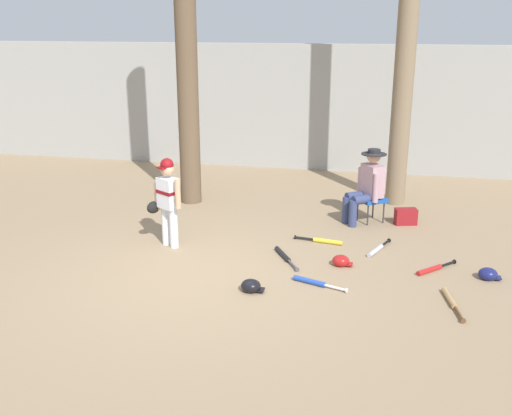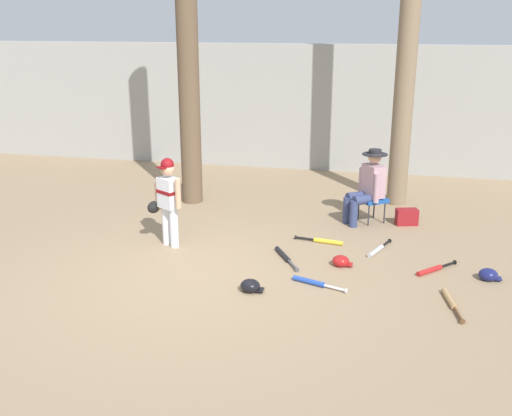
{
  "view_description": "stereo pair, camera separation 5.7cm",
  "coord_description": "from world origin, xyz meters",
  "px_view_note": "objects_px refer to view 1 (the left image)",
  "views": [
    {
      "loc": [
        2.22,
        -6.58,
        3.16
      ],
      "look_at": [
        0.65,
        0.79,
        0.75
      ],
      "focal_mm": 41.64,
      "sensor_mm": 36.0,
      "label": 1
    },
    {
      "loc": [
        2.28,
        -6.57,
        3.16
      ],
      "look_at": [
        0.65,
        0.79,
        0.75
      ],
      "focal_mm": 41.64,
      "sensor_mm": 36.0,
      "label": 2
    }
  ],
  "objects_px": {
    "tree_near_player": "(187,62)",
    "bat_wood_tan": "(451,301)",
    "batting_helmet_red": "(341,261)",
    "bat_black_composite": "(284,256)",
    "bat_red_barrel": "(432,269)",
    "batting_helmet_black": "(251,286)",
    "tree_behind_spectator": "(406,53)",
    "folding_stool": "(371,200)",
    "bat_yellow_trainer": "(324,241)",
    "batting_helmet_navy": "(488,274)",
    "bat_aluminum_silver": "(377,249)",
    "young_ballplayer": "(167,197)",
    "handbag_beside_stool": "(406,216)",
    "seated_spectator": "(367,184)",
    "bat_blue_youth": "(314,282)"
  },
  "relations": [
    {
      "from": "batting_helmet_navy",
      "to": "bat_aluminum_silver",
      "type": "bearing_deg",
      "value": 154.71
    },
    {
      "from": "tree_near_player",
      "to": "batting_helmet_red",
      "type": "relative_size",
      "value": 19.94
    },
    {
      "from": "bat_aluminum_silver",
      "to": "young_ballplayer",
      "type": "bearing_deg",
      "value": -172.51
    },
    {
      "from": "tree_near_player",
      "to": "bat_blue_youth",
      "type": "relative_size",
      "value": 7.77
    },
    {
      "from": "bat_wood_tan",
      "to": "batting_helmet_red",
      "type": "distance_m",
      "value": 1.58
    },
    {
      "from": "batting_helmet_navy",
      "to": "tree_near_player",
      "type": "bearing_deg",
      "value": 152.71
    },
    {
      "from": "bat_aluminum_silver",
      "to": "folding_stool",
      "type": "bearing_deg",
      "value": 95.93
    },
    {
      "from": "tree_near_player",
      "to": "bat_red_barrel",
      "type": "height_order",
      "value": "tree_near_player"
    },
    {
      "from": "handbag_beside_stool",
      "to": "batting_helmet_black",
      "type": "relative_size",
      "value": 1.18
    },
    {
      "from": "batting_helmet_navy",
      "to": "tree_behind_spectator",
      "type": "bearing_deg",
      "value": 109.86
    },
    {
      "from": "bat_wood_tan",
      "to": "bat_yellow_trainer",
      "type": "distance_m",
      "value": 2.32
    },
    {
      "from": "batting_helmet_red",
      "to": "seated_spectator",
      "type": "bearing_deg",
      "value": 82.53
    },
    {
      "from": "bat_blue_youth",
      "to": "bat_aluminum_silver",
      "type": "bearing_deg",
      "value": 59.69
    },
    {
      "from": "handbag_beside_stool",
      "to": "bat_wood_tan",
      "type": "relative_size",
      "value": 0.43
    },
    {
      "from": "bat_red_barrel",
      "to": "batting_helmet_black",
      "type": "distance_m",
      "value": 2.45
    },
    {
      "from": "handbag_beside_stool",
      "to": "bat_yellow_trainer",
      "type": "relative_size",
      "value": 0.46
    },
    {
      "from": "bat_yellow_trainer",
      "to": "batting_helmet_navy",
      "type": "bearing_deg",
      "value": -21.24
    },
    {
      "from": "bat_wood_tan",
      "to": "batting_helmet_black",
      "type": "xyz_separation_m",
      "value": [
        -2.34,
        -0.18,
        0.04
      ]
    },
    {
      "from": "bat_red_barrel",
      "to": "bat_yellow_trainer",
      "type": "relative_size",
      "value": 0.76
    },
    {
      "from": "handbag_beside_stool",
      "to": "batting_helmet_red",
      "type": "height_order",
      "value": "handbag_beside_stool"
    },
    {
      "from": "bat_black_composite",
      "to": "batting_helmet_black",
      "type": "relative_size",
      "value": 2.53
    },
    {
      "from": "young_ballplayer",
      "to": "folding_stool",
      "type": "height_order",
      "value": "young_ballplayer"
    },
    {
      "from": "seated_spectator",
      "to": "batting_helmet_navy",
      "type": "height_order",
      "value": "seated_spectator"
    },
    {
      "from": "bat_red_barrel",
      "to": "batting_helmet_red",
      "type": "relative_size",
      "value": 2.04
    },
    {
      "from": "young_ballplayer",
      "to": "folding_stool",
      "type": "xyz_separation_m",
      "value": [
        2.83,
        1.72,
        -0.38
      ]
    },
    {
      "from": "tree_behind_spectator",
      "to": "folding_stool",
      "type": "height_order",
      "value": "tree_behind_spectator"
    },
    {
      "from": "bat_black_composite",
      "to": "bat_red_barrel",
      "type": "bearing_deg",
      "value": -1.21
    },
    {
      "from": "tree_behind_spectator",
      "to": "folding_stool",
      "type": "xyz_separation_m",
      "value": [
        -0.4,
        -1.15,
        -2.25
      ]
    },
    {
      "from": "tree_behind_spectator",
      "to": "batting_helmet_red",
      "type": "xyz_separation_m",
      "value": [
        -0.73,
        -3.08,
        -2.54
      ]
    },
    {
      "from": "tree_near_player",
      "to": "handbag_beside_stool",
      "type": "relative_size",
      "value": 16.08
    },
    {
      "from": "tree_behind_spectator",
      "to": "seated_spectator",
      "type": "relative_size",
      "value": 4.8
    },
    {
      "from": "bat_aluminum_silver",
      "to": "batting_helmet_black",
      "type": "xyz_separation_m",
      "value": [
        -1.47,
        -1.63,
        0.04
      ]
    },
    {
      "from": "young_ballplayer",
      "to": "handbag_beside_stool",
      "type": "distance_m",
      "value": 3.84
    },
    {
      "from": "bat_aluminum_silver",
      "to": "handbag_beside_stool",
      "type": "bearing_deg",
      "value": 71.98
    },
    {
      "from": "young_ballplayer",
      "to": "bat_black_composite",
      "type": "relative_size",
      "value": 1.8
    },
    {
      "from": "tree_behind_spectator",
      "to": "batting_helmet_black",
      "type": "height_order",
      "value": "tree_behind_spectator"
    },
    {
      "from": "seated_spectator",
      "to": "bat_blue_youth",
      "type": "xyz_separation_m",
      "value": [
        -0.53,
        -2.55,
        -0.61
      ]
    },
    {
      "from": "tree_near_player",
      "to": "tree_behind_spectator",
      "type": "bearing_deg",
      "value": 10.82
    },
    {
      "from": "bat_wood_tan",
      "to": "handbag_beside_stool",
      "type": "bearing_deg",
      "value": 99.24
    },
    {
      "from": "tree_behind_spectator",
      "to": "batting_helmet_black",
      "type": "xyz_separation_m",
      "value": [
        -1.74,
        -4.1,
        -2.54
      ]
    },
    {
      "from": "young_ballplayer",
      "to": "handbag_beside_stool",
      "type": "bearing_deg",
      "value": 26.52
    },
    {
      "from": "bat_black_composite",
      "to": "bat_yellow_trainer",
      "type": "height_order",
      "value": "same"
    },
    {
      "from": "tree_near_player",
      "to": "tree_behind_spectator",
      "type": "relative_size",
      "value": 0.95
    },
    {
      "from": "bat_wood_tan",
      "to": "batting_helmet_black",
      "type": "bearing_deg",
      "value": -175.59
    },
    {
      "from": "tree_behind_spectator",
      "to": "bat_aluminum_silver",
      "type": "xyz_separation_m",
      "value": [
        -0.26,
        -2.47,
        -2.58
      ]
    },
    {
      "from": "tree_near_player",
      "to": "bat_wood_tan",
      "type": "bearing_deg",
      "value": -37.55
    },
    {
      "from": "tree_behind_spectator",
      "to": "bat_aluminum_silver",
      "type": "relative_size",
      "value": 8.35
    },
    {
      "from": "folding_stool",
      "to": "bat_yellow_trainer",
      "type": "relative_size",
      "value": 0.76
    },
    {
      "from": "handbag_beside_stool",
      "to": "batting_helmet_red",
      "type": "distance_m",
      "value": 2.11
    },
    {
      "from": "tree_behind_spectator",
      "to": "batting_helmet_navy",
      "type": "distance_m",
      "value": 4.19
    }
  ]
}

